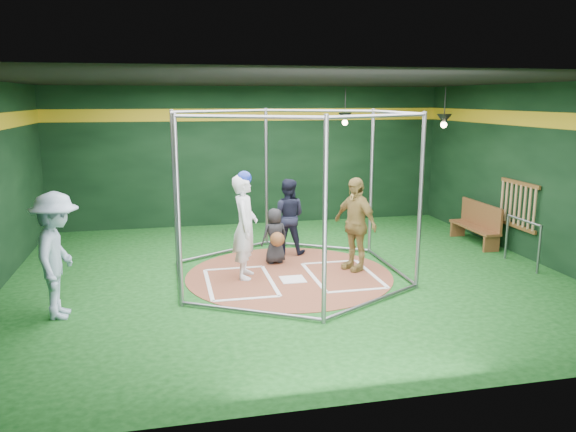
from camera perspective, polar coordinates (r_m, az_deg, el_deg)
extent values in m
cube|color=#0D3C10|center=(10.42, 0.12, -6.09)|extent=(10.00, 9.00, 0.02)
cube|color=black|center=(9.92, 0.13, 13.58)|extent=(10.00, 9.00, 0.02)
cube|color=black|center=(14.41, -3.80, 6.06)|extent=(10.00, 0.10, 3.50)
cube|color=black|center=(5.79, 9.87, -2.87)|extent=(10.00, 0.10, 3.50)
cube|color=black|center=(12.12, 23.93, 3.96)|extent=(0.10, 9.00, 3.50)
cube|color=gold|center=(14.31, -3.84, 10.24)|extent=(10.00, 0.01, 0.30)
cube|color=gold|center=(12.02, 24.23, 8.92)|extent=(0.01, 9.00, 0.30)
cylinder|color=brown|center=(10.42, 0.12, -6.01)|extent=(3.80, 3.80, 0.01)
cube|color=white|center=(10.13, 0.49, -6.46)|extent=(0.43, 0.43, 0.01)
cube|color=white|center=(10.83, -5.51, -5.31)|extent=(1.10, 0.07, 0.01)
cube|color=white|center=(9.23, -4.20, -8.37)|extent=(1.10, 0.07, 0.01)
cube|color=white|center=(9.97, -8.07, -6.89)|extent=(0.07, 1.70, 0.01)
cube|color=white|center=(10.10, -1.80, -6.52)|extent=(0.07, 1.70, 0.01)
cube|color=white|center=(11.20, 4.21, -4.70)|extent=(1.10, 0.07, 0.01)
cube|color=white|center=(9.66, 7.11, -7.49)|extent=(1.10, 0.07, 0.01)
cube|color=white|center=(10.27, 2.62, -6.22)|extent=(0.07, 1.70, 0.01)
cube|color=white|center=(10.60, 8.40, -5.76)|extent=(0.07, 1.70, 0.01)
cylinder|color=gray|center=(11.72, 8.45, 3.38)|extent=(0.07, 0.07, 3.00)
cylinder|color=gray|center=(12.29, -2.22, 3.89)|extent=(0.07, 0.07, 3.00)
cylinder|color=gray|center=(10.96, -11.44, 2.69)|extent=(0.07, 0.07, 3.00)
cylinder|color=gray|center=(8.69, -11.11, 0.34)|extent=(0.07, 0.07, 3.00)
cylinder|color=gray|center=(7.87, 3.77, -0.67)|extent=(0.07, 0.07, 3.00)
cylinder|color=gray|center=(9.63, 13.29, 1.36)|extent=(0.07, 0.07, 3.00)
cylinder|color=gray|center=(11.83, 3.07, 10.63)|extent=(2.02, 1.20, 0.06)
cylinder|color=gray|center=(12.24, 2.92, -3.07)|extent=(2.02, 1.20, 0.06)
cylinder|color=gray|center=(11.46, -6.74, 10.52)|extent=(2.02, 1.20, 0.06)
cylinder|color=gray|center=(11.88, -6.40, -3.59)|extent=(2.02, 1.20, 0.06)
cylinder|color=gray|center=(9.68, -11.65, 10.13)|extent=(0.06, 2.30, 0.06)
cylinder|color=gray|center=(10.18, -10.96, -6.41)|extent=(0.06, 2.30, 0.06)
cylinder|color=gray|center=(8.04, -4.20, 10.02)|extent=(2.02, 1.20, 0.06)
cylinder|color=gray|center=(8.63, -3.90, -9.60)|extent=(2.02, 1.20, 0.06)
cylinder|color=gray|center=(8.55, 9.33, 10.01)|extent=(2.02, 1.20, 0.06)
cylinder|color=gray|center=(9.12, 8.71, -8.52)|extent=(2.02, 1.20, 0.06)
cylinder|color=gray|center=(10.53, 10.94, 10.28)|extent=(0.06, 2.30, 0.06)
cylinder|color=gray|center=(10.99, 10.35, -5.01)|extent=(0.06, 2.30, 0.06)
cube|color=brown|center=(12.44, 22.53, 3.09)|extent=(0.05, 1.25, 0.08)
cube|color=brown|center=(12.60, 22.20, -0.95)|extent=(0.05, 1.25, 0.08)
cylinder|color=tan|center=(12.06, 23.76, 0.57)|extent=(0.06, 0.06, 0.85)
cylinder|color=tan|center=(12.18, 23.33, 0.71)|extent=(0.06, 0.06, 0.85)
cylinder|color=tan|center=(12.31, 22.90, 0.85)|extent=(0.06, 0.06, 0.85)
cylinder|color=tan|center=(12.44, 22.49, 0.99)|extent=(0.06, 0.06, 0.85)
cylinder|color=tan|center=(12.56, 22.09, 1.12)|extent=(0.06, 0.06, 0.85)
cylinder|color=tan|center=(12.69, 21.69, 1.25)|extent=(0.06, 0.06, 0.85)
cylinder|color=tan|center=(12.82, 21.30, 1.38)|extent=(0.06, 0.06, 0.85)
cylinder|color=tan|center=(12.95, 20.92, 1.51)|extent=(0.06, 0.06, 0.85)
cone|color=black|center=(13.98, 5.81, 9.96)|extent=(0.34, 0.34, 0.22)
sphere|color=#FFD899|center=(13.98, 5.80, 9.43)|extent=(0.14, 0.14, 0.14)
cylinder|color=black|center=(13.97, 5.84, 11.39)|extent=(0.02, 0.02, 0.70)
cone|color=black|center=(13.21, 15.57, 9.48)|extent=(0.34, 0.34, 0.22)
sphere|color=#FFD899|center=(13.21, 15.54, 8.92)|extent=(0.14, 0.14, 0.14)
cylinder|color=black|center=(13.20, 15.66, 11.00)|extent=(0.02, 0.02, 0.70)
imported|color=white|center=(10.07, -4.39, -1.10)|extent=(0.60, 0.77, 1.88)
sphere|color=navy|center=(9.91, -4.47, 3.85)|extent=(0.26, 0.26, 0.26)
imported|color=tan|center=(10.60, 6.81, -0.79)|extent=(0.84, 1.12, 1.76)
imported|color=black|center=(11.02, -1.35, -2.02)|extent=(0.60, 0.45, 1.10)
sphere|color=brown|center=(10.78, -1.10, -2.38)|extent=(0.28, 0.28, 0.28)
imported|color=black|center=(11.65, -0.07, -0.03)|extent=(0.93, 0.83, 1.57)
imported|color=#9CB6CF|center=(8.91, -22.40, -3.74)|extent=(0.74, 1.24, 1.89)
cube|color=brown|center=(13.22, 18.39, -1.11)|extent=(0.37, 1.59, 0.05)
cube|color=brown|center=(13.24, 19.03, 0.15)|extent=(0.05, 1.59, 0.53)
cube|color=brown|center=(12.68, 19.95, -2.66)|extent=(0.35, 0.07, 0.35)
cube|color=brown|center=(13.86, 16.86, -1.26)|extent=(0.35, 0.07, 0.35)
cylinder|color=gray|center=(11.39, 24.16, -3.13)|extent=(0.05, 0.05, 0.92)
cylinder|color=gray|center=(12.20, 21.33, -1.95)|extent=(0.05, 0.05, 0.92)
cylinder|color=gray|center=(11.70, 22.87, -0.43)|extent=(0.05, 1.02, 0.05)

